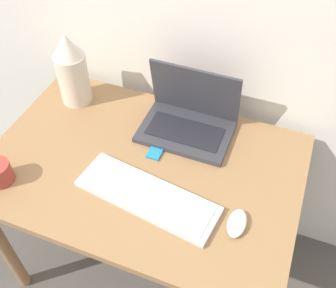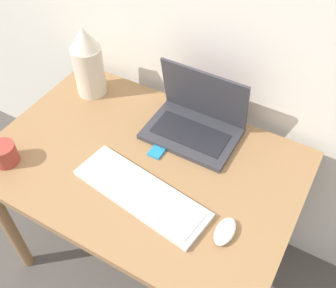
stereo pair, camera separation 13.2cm
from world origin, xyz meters
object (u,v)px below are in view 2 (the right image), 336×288
laptop (196,120)px  vase (88,62)px  keyboard (141,193)px  mouse (225,231)px  mp3_player (157,151)px  mug (4,154)px

laptop → vase: 0.49m
keyboard → vase: (-0.47, 0.35, 0.14)m
mouse → vase: bearing=155.5°
keyboard → mp3_player: (-0.05, 0.19, -0.01)m
mouse → mug: (-0.79, -0.12, 0.03)m
keyboard → vase: vase is taller
laptop → mouse: 0.45m
laptop → vase: bearing=-179.3°
mp3_player → vase: bearing=158.4°
laptop → mug: (-0.51, -0.47, -0.02)m
mp3_player → mug: 0.54m
keyboard → vase: size_ratio=1.64×
keyboard → laptop: bearing=87.1°
laptop → mug: bearing=-137.3°
laptop → vase: vase is taller
laptop → keyboard: bearing=-92.9°
mouse → mug: 0.80m
mouse → mp3_player: (-0.35, 0.19, -0.01)m
keyboard → mug: (-0.49, -0.11, 0.03)m
laptop → vase: (-0.48, -0.01, 0.09)m
keyboard → mouse: mouse is taller
laptop → mp3_player: bearing=-112.2°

